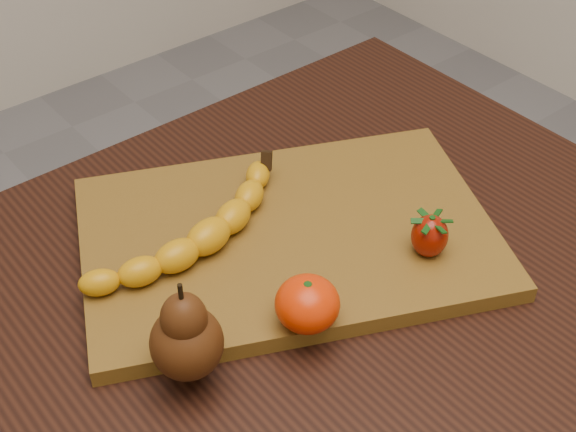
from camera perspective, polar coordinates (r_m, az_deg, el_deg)
table at (r=0.90m, az=-1.96°, el=-10.87°), size 1.00×0.70×0.76m
cutting_board at (r=0.89m, az=0.00°, el=-1.47°), size 0.53×0.46×0.02m
banana at (r=0.85m, az=-5.67°, el=-1.45°), size 0.24×0.10×0.04m
pear at (r=0.72m, az=-7.33°, el=-7.95°), size 0.08×0.08×0.11m
mandarin at (r=0.77m, az=1.39°, el=-6.27°), size 0.07×0.07×0.05m
strawberry at (r=0.85m, az=10.05°, el=-1.30°), size 0.05×0.05×0.05m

